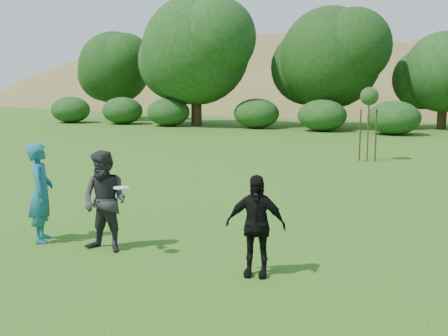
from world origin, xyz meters
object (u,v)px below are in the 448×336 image
Objects in this scene: sapling at (369,98)px; player_grey at (105,201)px; player_teal at (41,193)px; player_black at (256,226)px.

player_grey is at bearing -98.79° from sapling.
player_teal is 1.48m from player_grey.
sapling is (2.15, 13.90, 1.51)m from player_grey.
sapling is (3.63, 13.88, 1.47)m from player_teal.
player_grey is 1.13× the size of player_black.
player_black is (4.41, -0.13, -0.14)m from player_teal.
player_grey is 2.93m from player_black.
player_grey reaches higher than player_black.
player_black is at bearing -126.37° from player_teal.
player_black is at bearing -2.87° from player_grey.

